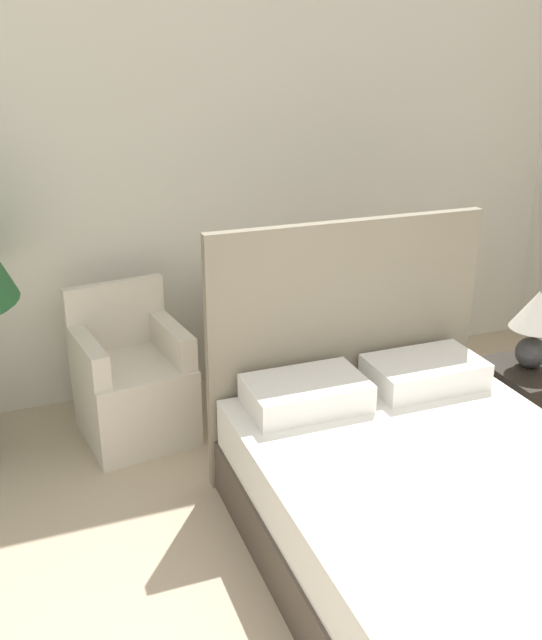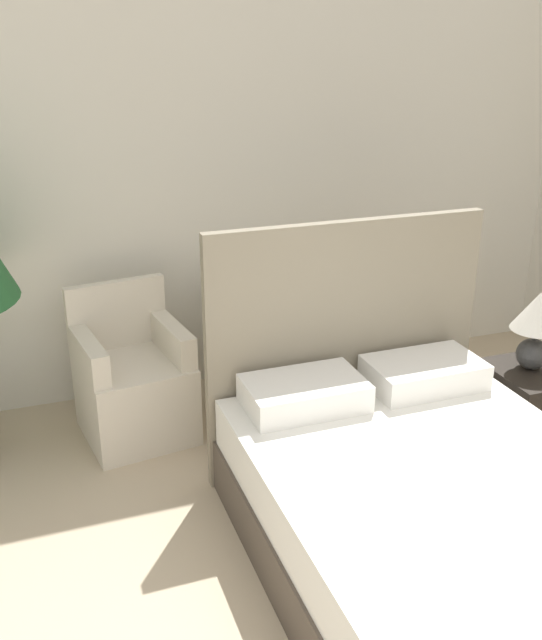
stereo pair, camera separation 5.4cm
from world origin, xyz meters
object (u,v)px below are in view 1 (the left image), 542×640
(armchair_near_window_right, at_px, (275,365))
(armchair_near_window_left, at_px, (134,388))
(bed, at_px, (431,502))
(table_lamp, at_px, (536,320))
(nightstand, at_px, (527,408))

(armchair_near_window_right, bearing_deg, armchair_near_window_left, -176.61)
(bed, height_order, table_lamp, bed)
(bed, xyz_separation_m, table_lamp, (1.04, 0.65, 0.48))
(armchair_near_window_left, relative_size, table_lamp, 1.98)
(armchair_near_window_right, xyz_separation_m, table_lamp, (1.18, -0.92, 0.49))
(bed, xyz_separation_m, armchair_near_window_left, (-1.04, 1.58, -0.00))
(armchair_near_window_right, height_order, nightstand, armchair_near_window_right)
(bed, relative_size, armchair_near_window_left, 2.24)
(nightstand, bearing_deg, bed, -148.93)
(bed, bearing_deg, armchair_near_window_right, 95.28)
(armchair_near_window_left, height_order, table_lamp, table_lamp)
(armchair_near_window_left, bearing_deg, table_lamp, -31.96)
(armchair_near_window_left, xyz_separation_m, nightstand, (2.08, -0.95, -0.05))
(armchair_near_window_right, bearing_deg, bed, -81.33)
(armchair_near_window_left, relative_size, armchair_near_window_right, 1.00)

